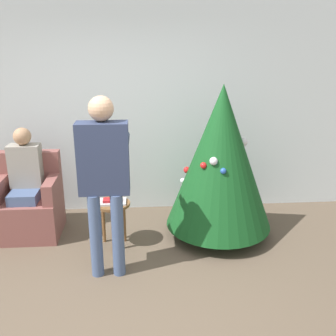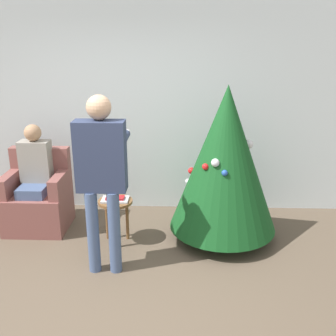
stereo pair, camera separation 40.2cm
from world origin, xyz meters
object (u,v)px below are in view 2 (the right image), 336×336
(armchair, at_px, (38,200))
(person_seated, at_px, (35,173))
(side_stool, at_px, (116,208))
(person_standing, at_px, (101,169))
(christmas_tree, at_px, (225,159))

(armchair, relative_size, person_seated, 0.75)
(armchair, xyz_separation_m, side_stool, (1.01, -0.36, 0.07))
(armchair, xyz_separation_m, person_standing, (0.99, -0.89, 0.72))
(armchair, height_order, side_stool, armchair)
(christmas_tree, height_order, person_seated, christmas_tree)
(armchair, relative_size, side_stool, 1.87)
(person_standing, bearing_deg, person_seated, 138.81)
(christmas_tree, xyz_separation_m, person_standing, (-1.24, -0.69, 0.11))
(christmas_tree, relative_size, person_seated, 1.39)
(armchair, distance_m, side_stool, 1.08)
(christmas_tree, xyz_separation_m, armchair, (-2.23, 0.20, -0.61))
(christmas_tree, xyz_separation_m, side_stool, (-1.22, -0.15, -0.54))
(person_seated, bearing_deg, armchair, 90.00)
(side_stool, bearing_deg, person_standing, -92.31)
(christmas_tree, xyz_separation_m, person_seated, (-2.23, 0.18, -0.25))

